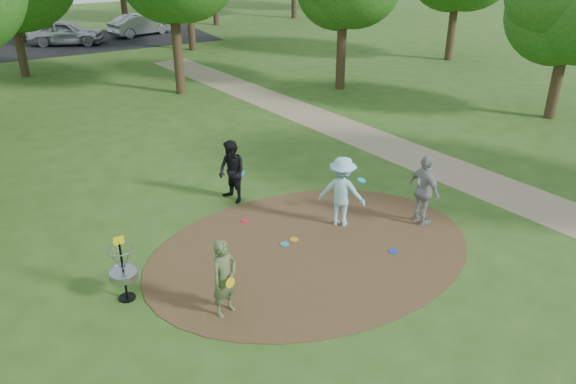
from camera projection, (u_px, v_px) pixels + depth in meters
ground at (312, 250)px, 13.88m from camera, size 100.00×100.00×0.00m
dirt_clearing at (312, 250)px, 13.87m from camera, size 8.40×8.40×0.02m
footpath at (449, 170)px, 18.32m from camera, size 7.55×39.89×0.01m
parking_lot at (106, 40)px, 38.25m from camera, size 14.00×8.00×0.01m
player_observer_with_disc at (224, 278)px, 11.30m from camera, size 0.74×0.62×1.73m
player_throwing_with_disc at (342, 192)px, 14.66m from camera, size 1.49×1.40×1.93m
player_walking_with_disc at (232, 172)px, 15.95m from camera, size 0.87×1.02×1.83m
player_waiting_with_disc at (424, 190)px, 14.69m from camera, size 0.54×1.17×1.96m
disc_ground_cyan at (285, 244)px, 14.09m from camera, size 0.22×0.22×0.02m
disc_ground_blue at (393, 251)px, 13.78m from camera, size 0.22×0.22×0.02m
disc_ground_red at (245, 221)px, 15.18m from camera, size 0.22×0.22×0.02m
car_left at (66, 32)px, 36.43m from camera, size 5.03×3.62×1.59m
car_right at (140, 25)px, 39.50m from camera, size 4.68×2.71×1.46m
disc_ground_orange at (294, 239)px, 14.30m from camera, size 0.22×0.22×0.02m
disc_golf_basket at (122, 264)px, 11.74m from camera, size 0.63×0.63×1.54m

